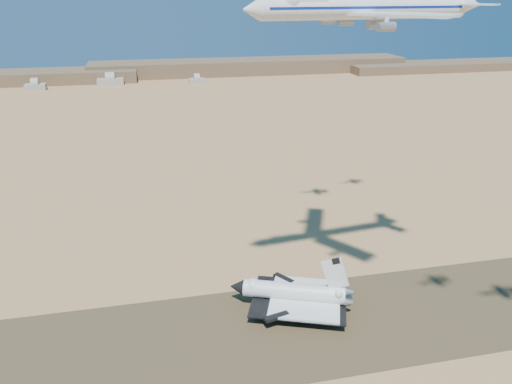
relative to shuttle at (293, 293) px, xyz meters
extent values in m
plane|color=tan|center=(-22.86, -11.03, -5.58)|extent=(1200.00, 1200.00, 0.00)
cube|color=brown|center=(-22.86, -11.03, -5.55)|extent=(600.00, 50.00, 0.06)
cube|color=brown|center=(97.14, 528.97, 3.42)|extent=(420.00, 60.00, 18.00)
cube|color=brown|center=(377.14, 498.97, -0.08)|extent=(300.00, 60.00, 11.00)
cube|color=#AAA396|center=(-162.86, 458.97, -2.33)|extent=(22.00, 14.00, 6.50)
cube|color=#AAA396|center=(-82.86, 473.97, -1.83)|extent=(30.00, 15.00, 7.50)
cube|color=#AAA396|center=(17.14, 463.97, -2.83)|extent=(19.00, 12.50, 5.50)
cylinder|color=white|center=(0.09, -0.03, 0.79)|extent=(33.84, 17.78, 5.95)
cone|color=black|center=(-17.94, 6.93, 0.79)|extent=(6.49, 6.99, 5.65)
sphere|color=white|center=(-12.79, 4.94, 1.64)|extent=(5.52, 5.52, 5.52)
cube|color=white|center=(4.05, -1.56, -1.65)|extent=(30.97, 32.19, 0.96)
cube|color=black|center=(2.07, -0.80, -2.13)|extent=(38.90, 35.25, 0.53)
cube|color=white|center=(12.97, -5.00, 9.07)|extent=(9.45, 4.24, 12.23)
cylinder|color=gray|center=(-12.79, 4.94, -3.88)|extent=(0.38, 0.38, 3.40)
cylinder|color=black|center=(-12.79, 4.94, -5.00)|extent=(1.26, 0.87, 1.17)
cylinder|color=gray|center=(4.12, -7.28, -3.88)|extent=(0.38, 0.38, 3.40)
cylinder|color=black|center=(4.12, -7.28, -5.00)|extent=(1.26, 0.87, 1.17)
cylinder|color=gray|center=(7.94, 2.63, -3.88)|extent=(0.38, 0.38, 3.40)
cylinder|color=black|center=(7.94, 2.63, -5.00)|extent=(1.26, 0.87, 1.17)
cylinder|color=white|center=(18.33, -1.52, 91.65)|extent=(62.89, 12.41, 5.89)
cone|color=white|center=(-15.09, -5.04, 91.65)|extent=(5.19, 6.34, 5.89)
sphere|color=white|center=(-4.56, -3.93, 93.77)|extent=(6.08, 6.08, 6.08)
cube|color=white|center=(21.70, -15.98, 90.54)|extent=(22.32, 27.53, 0.64)
cube|color=white|center=(18.62, 13.32, 90.54)|extent=(18.03, 28.72, 0.64)
cube|color=white|center=(51.92, -4.01, 92.57)|extent=(10.05, 11.17, 0.46)
cube|color=white|center=(50.67, 7.90, 92.57)|extent=(8.75, 11.31, 0.46)
cylinder|color=gray|center=(17.36, -9.96, 87.78)|extent=(4.83, 2.86, 2.39)
cylinder|color=gray|center=(16.40, -18.39, 87.78)|extent=(4.83, 2.86, 2.39)
cylinder|color=gray|center=(15.63, 6.53, 87.78)|extent=(4.83, 2.86, 2.39)
cylinder|color=gray|center=(12.93, 14.58, 87.78)|extent=(4.83, 2.86, 2.39)
imported|color=#CC640C|center=(10.13, -8.40, -4.58)|extent=(0.45, 0.69, 1.88)
imported|color=#CC640C|center=(7.47, -8.25, -4.61)|extent=(0.81, 1.02, 1.83)
imported|color=#CC640C|center=(8.01, -6.49, -4.74)|extent=(1.04, 0.85, 1.58)
camera|label=1|loc=(-43.62, -139.22, 95.86)|focal=35.00mm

